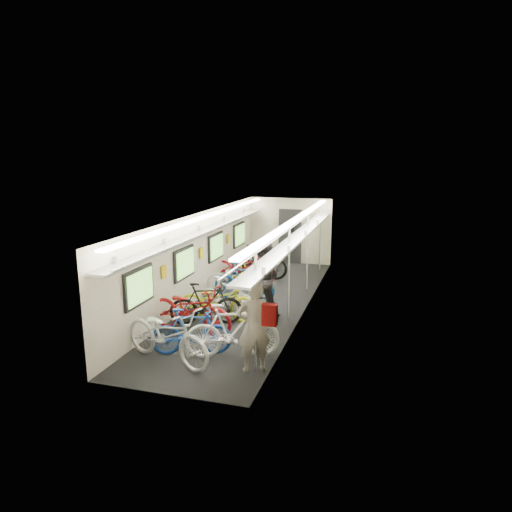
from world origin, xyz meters
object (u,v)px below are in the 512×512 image
Objects in this scene: bicycle_1 at (191,332)px; passenger_near at (254,327)px; backpack at (270,315)px; passenger_mid at (262,279)px; bicycle_0 at (167,335)px.

passenger_near is at bearing -122.27° from bicycle_1.
passenger_near reaches higher than bicycle_1.
passenger_near reaches higher than backpack.
passenger_mid is (0.77, 2.55, 0.46)m from bicycle_1.
bicycle_1 is at bearing 154.95° from backpack.
passenger_mid is at bearing -107.85° from passenger_near.
backpack reaches higher than bicycle_0.
bicycle_0 is at bearing 169.43° from backpack.
passenger_mid reaches higher than bicycle_0.
passenger_mid is 5.01× the size of backpack.
passenger_near is 0.70m from backpack.
backpack is (2.10, -0.28, 0.71)m from bicycle_0.
bicycle_1 is 2.10m from backpack.
passenger_mid is at bearing 0.27° from bicycle_0.
bicycle_1 is at bearing -43.51° from passenger_near.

